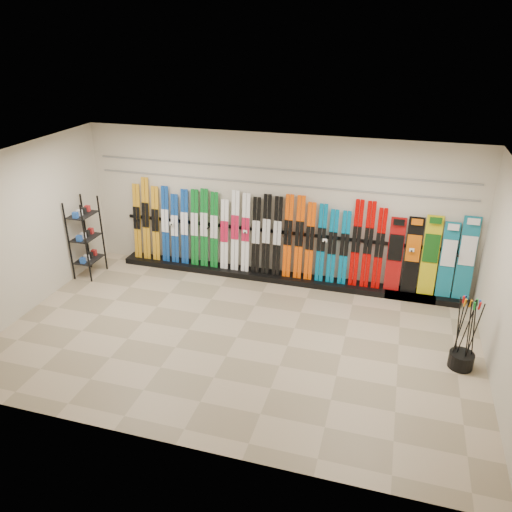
# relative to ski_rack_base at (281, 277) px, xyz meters

# --- Properties ---
(floor) EXTENTS (8.00, 8.00, 0.00)m
(floor) POSITION_rel_ski_rack_base_xyz_m (-0.22, -2.28, -0.06)
(floor) COLOR gray
(floor) RESTS_ON ground
(back_wall) EXTENTS (8.00, 0.00, 8.00)m
(back_wall) POSITION_rel_ski_rack_base_xyz_m (-0.22, 0.22, 1.44)
(back_wall) COLOR beige
(back_wall) RESTS_ON floor
(left_wall) EXTENTS (0.00, 5.00, 5.00)m
(left_wall) POSITION_rel_ski_rack_base_xyz_m (-4.22, -2.28, 1.44)
(left_wall) COLOR beige
(left_wall) RESTS_ON floor
(right_wall) EXTENTS (0.00, 5.00, 5.00)m
(right_wall) POSITION_rel_ski_rack_base_xyz_m (3.78, -2.28, 1.44)
(right_wall) COLOR beige
(right_wall) RESTS_ON floor
(ceiling) EXTENTS (8.00, 8.00, 0.00)m
(ceiling) POSITION_rel_ski_rack_base_xyz_m (-0.22, -2.28, 2.94)
(ceiling) COLOR silver
(ceiling) RESTS_ON back_wall
(ski_rack_base) EXTENTS (8.00, 0.40, 0.12)m
(ski_rack_base) POSITION_rel_ski_rack_base_xyz_m (0.00, 0.00, 0.00)
(ski_rack_base) COLOR black
(ski_rack_base) RESTS_ON floor
(skis) EXTENTS (5.37, 0.22, 1.81)m
(skis) POSITION_rel_ski_rack_base_xyz_m (-0.68, 0.04, 0.88)
(skis) COLOR orange
(skis) RESTS_ON ski_rack_base
(snowboards) EXTENTS (1.58, 0.25, 1.60)m
(snowboards) POSITION_rel_ski_rack_base_xyz_m (2.88, 0.08, 0.81)
(snowboards) COLOR #990C0C
(snowboards) RESTS_ON ski_rack_base
(accessory_rack) EXTENTS (0.40, 0.60, 1.68)m
(accessory_rack) POSITION_rel_ski_rack_base_xyz_m (-3.97, -0.87, 0.78)
(accessory_rack) COLOR black
(accessory_rack) RESTS_ON floor
(pole_bin) EXTENTS (0.38, 0.38, 0.25)m
(pole_bin) POSITION_rel_ski_rack_base_xyz_m (3.38, -2.07, 0.07)
(pole_bin) COLOR black
(pole_bin) RESTS_ON floor
(ski_poles) EXTENTS (0.35, 0.21, 1.18)m
(ski_poles) POSITION_rel_ski_rack_base_xyz_m (3.36, -2.05, 0.55)
(ski_poles) COLOR black
(ski_poles) RESTS_ON pole_bin
(slatwall_rail_0) EXTENTS (7.60, 0.02, 0.03)m
(slatwall_rail_0) POSITION_rel_ski_rack_base_xyz_m (-0.22, 0.20, 1.94)
(slatwall_rail_0) COLOR gray
(slatwall_rail_0) RESTS_ON back_wall
(slatwall_rail_1) EXTENTS (7.60, 0.02, 0.03)m
(slatwall_rail_1) POSITION_rel_ski_rack_base_xyz_m (-0.22, 0.20, 2.24)
(slatwall_rail_1) COLOR gray
(slatwall_rail_1) RESTS_ON back_wall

